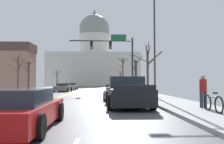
# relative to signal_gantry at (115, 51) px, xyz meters

# --- Properties ---
(ground) EXTENTS (20.00, 180.00, 0.20)m
(ground) POSITION_rel_signal_gantry_xyz_m (-5.44, -15.87, -5.20)
(ground) COLOR #505055
(signal_gantry) EXTENTS (7.91, 0.41, 7.15)m
(signal_gantry) POSITION_rel_signal_gantry_xyz_m (0.00, 0.00, 0.00)
(signal_gantry) COLOR #28282D
(signal_gantry) RESTS_ON ground
(street_lamp_right) EXTENTS (2.02, 0.24, 8.79)m
(street_lamp_right) POSITION_rel_signal_gantry_xyz_m (2.54, -10.17, 0.03)
(street_lamp_right) COLOR #333338
(street_lamp_right) RESTS_ON ground
(capitol_building) EXTENTS (34.39, 23.23, 31.38)m
(capitol_building) POSITION_rel_signal_gantry_xyz_m (-5.44, 67.02, 4.40)
(capitol_building) COLOR beige
(capitol_building) RESTS_ON ground
(sedan_near_00) EXTENTS (2.04, 4.58, 1.12)m
(sedan_near_00) POSITION_rel_signal_gantry_xyz_m (-0.05, -4.44, -4.69)
(sedan_near_00) COLOR #1E7247
(sedan_near_00) RESTS_ON ground
(sedan_near_01) EXTENTS (2.06, 4.41, 1.20)m
(sedan_near_01) POSITION_rel_signal_gantry_xyz_m (-0.36, -10.15, -4.64)
(sedan_near_01) COLOR silver
(sedan_near_01) RESTS_ON ground
(pickup_truck_near_02) EXTENTS (2.46, 5.42, 1.69)m
(pickup_truck_near_02) POSITION_rel_signal_gantry_xyz_m (-0.01, -15.82, -4.46)
(pickup_truck_near_02) COLOR black
(pickup_truck_near_02) RESTS_ON ground
(sedan_near_03) EXTENTS (2.16, 4.67, 1.17)m
(sedan_near_03) POSITION_rel_signal_gantry_xyz_m (-3.79, -22.10, -4.66)
(sedan_near_03) COLOR #B71414
(sedan_near_03) RESTS_ON ground
(sedan_oncoming_00) EXTENTS (2.19, 4.56, 1.21)m
(sedan_oncoming_00) POSITION_rel_signal_gantry_xyz_m (-7.24, 5.25, -4.65)
(sedan_oncoming_00) COLOR #6B6056
(sedan_oncoming_00) RESTS_ON ground
(sedan_oncoming_01) EXTENTS (2.03, 4.56, 1.23)m
(sedan_oncoming_01) POSITION_rel_signal_gantry_xyz_m (-7.18, 13.31, -4.63)
(sedan_oncoming_01) COLOR #9EA3A8
(sedan_oncoming_01) RESTS_ON ground
(flank_building_00) EXTENTS (10.03, 6.67, 10.62)m
(flank_building_00) POSITION_rel_signal_gantry_xyz_m (-23.53, 28.42, 0.16)
(flank_building_00) COLOR #8C6656
(flank_building_00) RESTS_ON ground
(bare_tree_00) EXTENTS (2.09, 1.86, 4.72)m
(bare_tree_00) POSITION_rel_signal_gantry_xyz_m (3.13, 36.62, -2.74)
(bare_tree_00) COLOR #4C3D2D
(bare_tree_00) RESTS_ON ground
(bare_tree_01) EXTENTS (2.56, 1.40, 5.16)m
(bare_tree_01) POSITION_rel_signal_gantry_xyz_m (-14.11, 11.16, -2.46)
(bare_tree_01) COLOR #423328
(bare_tree_01) RESTS_ON ground
(bare_tree_02) EXTENTS (2.10, 2.81, 6.32)m
(bare_tree_02) POSITION_rel_signal_gantry_xyz_m (2.52, 20.32, -1.54)
(bare_tree_02) COLOR #4C3D2D
(bare_tree_02) RESTS_ON ground
(bare_tree_03) EXTENTS (1.85, 2.48, 5.32)m
(bare_tree_03) POSITION_rel_signal_gantry_xyz_m (-13.50, 4.64, -2.29)
(bare_tree_03) COLOR brown
(bare_tree_03) RESTS_ON ground
(bare_tree_04) EXTENTS (2.10, 2.13, 5.35)m
(bare_tree_04) POSITION_rel_signal_gantry_xyz_m (3.37, 6.04, -2.66)
(bare_tree_04) COLOR #423328
(bare_tree_04) RESTS_ON ground
(bare_tree_05) EXTENTS (1.71, 2.17, 4.66)m
(bare_tree_05) POSITION_rel_signal_gantry_xyz_m (-13.50, 32.26, -2.75)
(bare_tree_05) COLOR brown
(bare_tree_05) RESTS_ON ground
(bare_tree_06) EXTENTS (3.01, 1.70, 5.26)m
(bare_tree_06) POSITION_rel_signal_gantry_xyz_m (3.23, -4.78, -2.40)
(bare_tree_06) COLOR #4C3D2D
(bare_tree_06) RESTS_ON ground
(pedestrian_00) EXTENTS (0.35, 0.34, 1.60)m
(pedestrian_00) POSITION_rel_signal_gantry_xyz_m (3.49, -17.78, -4.20)
(pedestrian_00) COLOR #33333D
(pedestrian_00) RESTS_ON ground
(bicycle_parked) EXTENTS (0.12, 1.77, 0.85)m
(bicycle_parked) POSITION_rel_signal_gantry_xyz_m (3.22, -19.38, -4.73)
(bicycle_parked) COLOR black
(bicycle_parked) RESTS_ON ground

